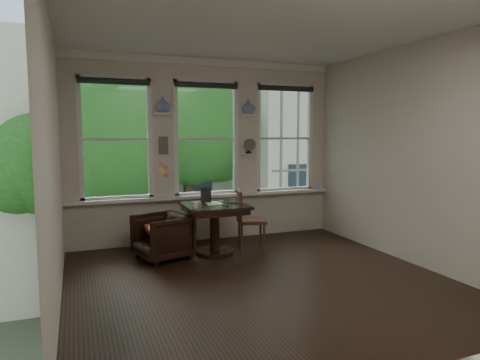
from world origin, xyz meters
name	(u,v)px	position (x,y,z in m)	size (l,w,h in m)	color
ground	(260,280)	(0.00, 0.00, 0.00)	(4.50, 4.50, 0.00)	black
ceiling	(261,27)	(0.00, 0.00, 3.00)	(4.50, 4.50, 0.00)	silver
wall_back	(206,151)	(0.00, 2.25, 1.50)	(4.50, 4.50, 0.00)	beige
wall_front	(391,175)	(0.00, -2.25, 1.50)	(4.50, 4.50, 0.00)	beige
wall_left	(54,163)	(-2.25, 0.00, 1.50)	(4.50, 4.50, 0.00)	beige
wall_right	(410,155)	(2.25, 0.00, 1.50)	(4.50, 4.50, 0.00)	beige
window_left	(116,139)	(-1.45, 2.25, 1.70)	(1.10, 0.12, 1.90)	white
window_center	(206,139)	(0.00, 2.25, 1.70)	(1.10, 0.12, 1.90)	white
window_right	(284,138)	(1.45, 2.25, 1.70)	(1.10, 0.12, 1.90)	white
shelf_left	(163,114)	(-0.72, 2.15, 2.10)	(0.26, 0.16, 0.03)	white
shelf_right	(248,115)	(0.72, 2.15, 2.10)	(0.26, 0.16, 0.03)	white
intercom	(163,145)	(-0.72, 2.18, 1.60)	(0.14, 0.06, 0.28)	#59544F
sticky_notes	(164,167)	(-0.72, 2.19, 1.25)	(0.16, 0.01, 0.24)	pink
desk_fan	(249,149)	(0.72, 2.13, 1.53)	(0.20, 0.20, 0.24)	#59544F
vase_left	(163,105)	(-0.72, 2.15, 2.24)	(0.24, 0.24, 0.25)	silver
vase_right	(248,107)	(0.72, 2.15, 2.24)	(0.24, 0.24, 0.25)	silver
table	(215,229)	(-0.15, 1.31, 0.38)	(0.90, 0.90, 0.75)	black
armchair_left	(162,237)	(-0.93, 1.33, 0.32)	(0.69, 0.71, 0.65)	black
cushion_red	(162,228)	(-0.93, 1.33, 0.45)	(0.45, 0.45, 0.06)	maroon
side_chair_right	(252,220)	(0.45, 1.34, 0.46)	(0.42, 0.42, 0.92)	#422417
laptop	(232,202)	(0.12, 1.31, 0.76)	(0.32, 0.21, 0.03)	black
mug	(195,205)	(-0.52, 1.05, 0.80)	(0.11, 0.11, 0.10)	white
drinking_glass	(226,203)	(-0.06, 1.09, 0.80)	(0.12, 0.12, 0.09)	white
tablet	(206,195)	(-0.22, 1.53, 0.86)	(0.16, 0.02, 0.22)	black
papers	(213,203)	(-0.15, 1.39, 0.75)	(0.22, 0.30, 0.00)	silver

